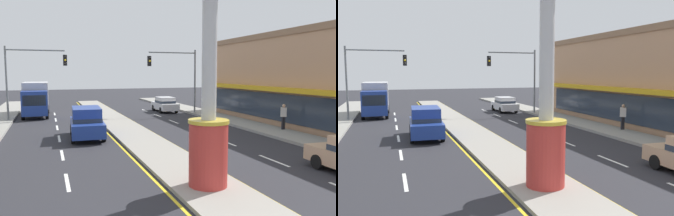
{
  "view_description": "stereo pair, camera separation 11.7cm",
  "coord_description": "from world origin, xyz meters",
  "views": [
    {
      "loc": [
        -5.16,
        -3.57,
        4.07
      ],
      "look_at": [
        -0.48,
        9.54,
        2.6
      ],
      "focal_mm": 36.18,
      "sensor_mm": 36.0,
      "label": 1
    },
    {
      "loc": [
        -5.05,
        -3.61,
        4.07
      ],
      "look_at": [
        -0.48,
        9.54,
        2.6
      ],
      "focal_mm": 36.18,
      "sensor_mm": 36.0,
      "label": 2
    }
  ],
  "objects": [
    {
      "name": "median_strip",
      "position": [
        0.0,
        18.0,
        0.07
      ],
      "size": [
        2.58,
        52.0,
        0.14
      ],
      "primitive_type": "cube",
      "color": "gray",
      "rests_on": "ground"
    },
    {
      "name": "sidewalk_right",
      "position": [
        9.16,
        16.0,
        0.09
      ],
      "size": [
        2.54,
        60.0,
        0.18
      ],
      "primitive_type": "cube",
      "color": "gray",
      "rests_on": "ground"
    },
    {
      "name": "lane_markings",
      "position": [
        0.0,
        16.65,
        0.0
      ],
      "size": [
        9.32,
        52.0,
        0.01
      ],
      "color": "silver",
      "rests_on": "ground"
    },
    {
      "name": "district_sign",
      "position": [
        0.0,
        6.75,
        4.07
      ],
      "size": [
        6.64,
        1.41,
        8.48
      ],
      "color": "#B7332D",
      "rests_on": "median_strip"
    },
    {
      "name": "storefront_right",
      "position": [
        15.38,
        17.22,
        3.57
      ],
      "size": [
        10.06,
        23.5,
        7.13
      ],
      "color": "tan",
      "rests_on": "ground"
    },
    {
      "name": "traffic_light_left_side",
      "position": [
        -6.52,
        26.79,
        4.25
      ],
      "size": [
        4.86,
        0.46,
        6.2
      ],
      "color": "slate",
      "rests_on": "ground"
    },
    {
      "name": "traffic_light_right_side",
      "position": [
        6.52,
        26.37,
        4.25
      ],
      "size": [
        4.86,
        0.46,
        6.2
      ],
      "color": "slate",
      "rests_on": "ground"
    },
    {
      "name": "suv_far_right_lane",
      "position": [
        -2.94,
        17.72,
        0.98
      ],
      "size": [
        2.14,
        4.69,
        1.9
      ],
      "color": "navy",
      "rests_on": "ground"
    },
    {
      "name": "box_truck_near_left_lane",
      "position": [
        -6.23,
        30.39,
        1.69
      ],
      "size": [
        2.29,
        6.91,
        3.12
      ],
      "color": "navy",
      "rests_on": "ground"
    },
    {
      "name": "sedan_mid_left_lane",
      "position": [
        6.24,
        29.38,
        0.79
      ],
      "size": [
        1.89,
        4.33,
        1.53
      ],
      "color": "silver",
      "rests_on": "ground"
    },
    {
      "name": "pedestrian_near_kerb",
      "position": [
        9.96,
        15.33,
        1.16
      ],
      "size": [
        0.44,
        0.43,
        1.73
      ],
      "color": "black",
      "rests_on": "sidewalk_right"
    }
  ]
}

